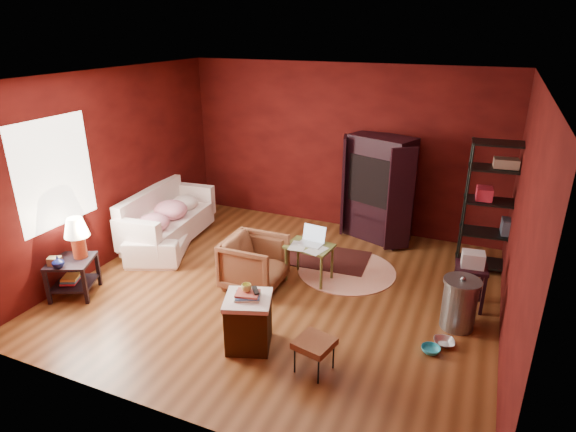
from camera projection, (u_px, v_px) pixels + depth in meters
name	position (u px, v px, depth m)	size (l,w,h in m)	color
room	(278.00, 192.00, 6.05)	(5.54, 5.04, 2.84)	brown
sofa	(166.00, 220.00, 7.83)	(2.05, 0.60, 0.80)	white
armchair	(254.00, 260.00, 6.51)	(0.75, 0.71, 0.78)	black
pet_bowl_steel	(445.00, 336.00, 5.39)	(0.23, 0.06, 0.23)	silver
pet_bowl_turquoise	(431.00, 344.00, 5.27)	(0.21, 0.07, 0.21)	teal
vase	(58.00, 262.00, 6.05)	(0.15, 0.15, 0.15)	#0D1344
mug	(246.00, 287.00, 5.18)	(0.11, 0.09, 0.11)	#E2DE6E
side_table	(74.00, 250.00, 6.26)	(0.71, 0.71, 1.06)	black
sofa_cushions	(166.00, 220.00, 7.85)	(0.96, 2.00, 0.81)	white
hamper	(249.00, 321.00, 5.31)	(0.64, 0.64, 0.70)	#40250E
footstool	(314.00, 345.00, 4.91)	(0.43, 0.43, 0.37)	black
rug_round	(347.00, 271.00, 7.04)	(1.80, 1.80, 0.01)	beige
rug_oriental	(326.00, 258.00, 7.41)	(1.31, 0.92, 0.01)	#481613
laptop_desk	(310.00, 249.00, 6.65)	(0.66, 0.54, 0.77)	olive
tv_armoire	(378.00, 187.00, 7.83)	(1.28, 0.99, 1.73)	black
wire_shelving	(500.00, 203.00, 6.69)	(0.97, 0.49, 1.91)	black
small_stand	(472.00, 266.00, 5.97)	(0.42, 0.42, 0.76)	black
trash_can	(459.00, 303.00, 5.64)	(0.50, 0.50, 0.68)	gray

